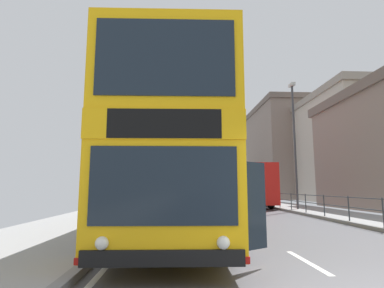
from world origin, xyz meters
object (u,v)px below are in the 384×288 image
(background_building_01, at_px, (285,152))
(street_lamp_far_side, at_px, (294,135))
(background_building_00, at_px, (351,148))
(bare_tree_far_00, at_px, (239,173))
(background_bus_far_lane, at_px, (244,185))
(double_decker_bus_main, at_px, (175,161))

(background_building_01, bearing_deg, street_lamp_far_side, -108.84)
(background_building_00, bearing_deg, bare_tree_far_00, 138.40)
(background_bus_far_lane, height_order, background_building_00, background_building_00)
(background_bus_far_lane, relative_size, background_building_00, 0.61)
(double_decker_bus_main, bearing_deg, street_lamp_far_side, 49.92)
(street_lamp_far_side, xyz_separation_m, background_building_00, (11.45, 12.76, 0.84))
(street_lamp_far_side, relative_size, background_building_00, 0.54)
(bare_tree_far_00, relative_size, background_building_01, 0.38)
(street_lamp_far_side, relative_size, bare_tree_far_00, 1.29)
(double_decker_bus_main, distance_m, background_building_01, 38.51)
(bare_tree_far_00, height_order, background_building_00, background_building_00)
(background_building_00, height_order, background_building_01, background_building_01)
(background_bus_far_lane, height_order, bare_tree_far_00, bare_tree_far_00)
(background_building_00, relative_size, background_building_01, 0.92)
(double_decker_bus_main, height_order, bare_tree_far_00, bare_tree_far_00)
(street_lamp_far_side, distance_m, background_building_00, 17.17)
(double_decker_bus_main, relative_size, bare_tree_far_00, 1.70)
(street_lamp_far_side, height_order, bare_tree_far_00, street_lamp_far_side)
(bare_tree_far_00, xyz_separation_m, background_building_00, (10.58, -9.39, 2.23))
(bare_tree_far_00, height_order, background_building_01, background_building_01)
(bare_tree_far_00, bearing_deg, street_lamp_far_side, -92.25)
(background_building_00, bearing_deg, street_lamp_far_side, -131.89)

